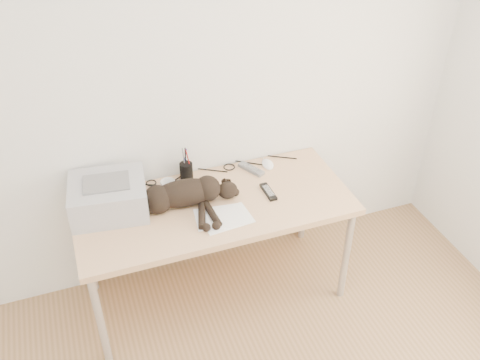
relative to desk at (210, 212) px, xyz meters
name	(u,v)px	position (x,y,z in m)	size (l,w,h in m)	color
wall_back	(192,89)	(0.00, 0.27, 0.69)	(3.50, 3.50, 0.00)	white
desk	(210,212)	(0.00, 0.00, 0.00)	(1.60, 0.70, 0.74)	tan
printer	(109,197)	(-0.57, 0.05, 0.23)	(0.46, 0.41, 0.20)	#A9A9AD
papers	(223,218)	(0.01, -0.23, 0.14)	(0.32, 0.24, 0.01)	white
cat	(181,196)	(-0.18, -0.05, 0.21)	(0.74, 0.36, 0.17)	black
mug	(168,187)	(-0.22, 0.10, 0.17)	(0.09, 0.09, 0.08)	white
pen_cup	(186,171)	(-0.08, 0.20, 0.19)	(0.08, 0.08, 0.20)	black
remote_grey	(251,169)	(0.32, 0.15, 0.14)	(0.05, 0.18, 0.02)	slate
remote_black	(268,192)	(0.33, -0.10, 0.14)	(0.05, 0.16, 0.02)	black
mouse	(268,162)	(0.44, 0.17, 0.15)	(0.07, 0.12, 0.04)	white
cable_tangle	(199,173)	(0.00, 0.22, 0.14)	(1.36, 0.08, 0.01)	black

